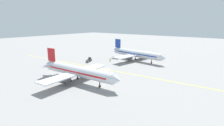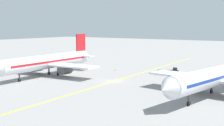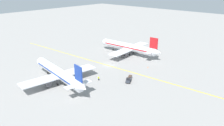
% 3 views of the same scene
% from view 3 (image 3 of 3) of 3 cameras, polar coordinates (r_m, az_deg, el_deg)
% --- Properties ---
extents(ground_plane, '(400.00, 400.00, 0.00)m').
position_cam_3_polar(ground_plane, '(95.00, -0.94, -0.67)').
color(ground_plane, gray).
extents(apron_yellow_centreline, '(8.39, 119.76, 0.01)m').
position_cam_3_polar(apron_yellow_centreline, '(95.00, -0.94, -0.66)').
color(apron_yellow_centreline, yellow).
rests_on(apron_yellow_centreline, ground).
extents(airplane_at_gate, '(28.46, 35.50, 10.60)m').
position_cam_3_polar(airplane_at_gate, '(80.07, -13.71, -2.60)').
color(airplane_at_gate, silver).
rests_on(airplane_at_gate, ground).
extents(airplane_adjacent_stand, '(28.24, 35.52, 10.60)m').
position_cam_3_polar(airplane_adjacent_stand, '(108.96, 4.43, 4.15)').
color(airplane_adjacent_stand, silver).
rests_on(airplane_adjacent_stand, ground).
extents(baggage_tug_dark, '(3.35, 2.76, 2.11)m').
position_cam_3_polar(baggage_tug_dark, '(79.29, 4.31, -4.49)').
color(baggage_tug_dark, '#333842').
rests_on(baggage_tug_dark, ground).
extents(baggage_cart_trailing, '(2.95, 2.43, 1.24)m').
position_cam_3_polar(baggage_cart_trailing, '(82.31, 4.74, -3.64)').
color(baggage_cart_trailing, gray).
rests_on(baggage_cart_trailing, ground).
extents(ground_crew_worker, '(0.30, 0.57, 1.68)m').
position_cam_3_polar(ground_crew_worker, '(80.73, -3.52, -3.99)').
color(ground_crew_worker, '#23232D').
rests_on(ground_crew_worker, ground).
extents(traffic_cone_near_nose, '(0.32, 0.32, 0.55)m').
position_cam_3_polar(traffic_cone_near_nose, '(87.08, -10.49, -2.87)').
color(traffic_cone_near_nose, orange).
rests_on(traffic_cone_near_nose, ground).
extents(traffic_cone_mid_apron, '(0.32, 0.32, 0.55)m').
position_cam_3_polar(traffic_cone_mid_apron, '(93.76, 9.35, -1.06)').
color(traffic_cone_mid_apron, orange).
rests_on(traffic_cone_mid_apron, ground).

